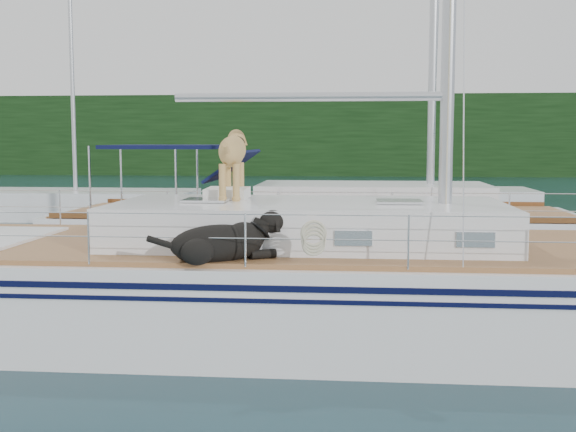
# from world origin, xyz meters

# --- Properties ---
(ground) EXTENTS (120.00, 120.00, 0.00)m
(ground) POSITION_xyz_m (0.00, 0.00, 0.00)
(ground) COLOR black
(ground) RESTS_ON ground
(tree_line) EXTENTS (90.00, 3.00, 6.00)m
(tree_line) POSITION_xyz_m (0.00, 45.00, 3.00)
(tree_line) COLOR black
(tree_line) RESTS_ON ground
(shore_bank) EXTENTS (92.00, 1.00, 1.20)m
(shore_bank) POSITION_xyz_m (0.00, 46.20, 0.60)
(shore_bank) COLOR #595147
(shore_bank) RESTS_ON ground
(main_sailboat) EXTENTS (12.00, 4.08, 14.01)m
(main_sailboat) POSITION_xyz_m (0.09, -0.00, 0.68)
(main_sailboat) COLOR white
(main_sailboat) RESTS_ON ground
(neighbor_sailboat) EXTENTS (11.00, 3.50, 13.30)m
(neighbor_sailboat) POSITION_xyz_m (0.71, 5.71, 0.63)
(neighbor_sailboat) COLOR white
(neighbor_sailboat) RESTS_ON ground
(bg_boat_west) EXTENTS (8.00, 3.00, 11.65)m
(bg_boat_west) POSITION_xyz_m (-8.00, 14.00, 0.45)
(bg_boat_west) COLOR white
(bg_boat_west) RESTS_ON ground
(bg_boat_center) EXTENTS (7.20, 3.00, 11.65)m
(bg_boat_center) POSITION_xyz_m (4.00, 16.00, 0.45)
(bg_boat_center) COLOR white
(bg_boat_center) RESTS_ON ground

